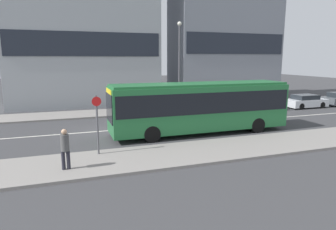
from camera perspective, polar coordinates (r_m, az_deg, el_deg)
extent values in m
plane|color=#3A3A3D|center=(20.03, -11.97, -3.00)|extent=(120.00, 120.00, 0.00)
cube|color=gray|center=(14.07, -8.70, -8.52)|extent=(44.00, 3.50, 0.13)
cube|color=gray|center=(26.11, -13.72, 0.26)|extent=(44.00, 3.50, 0.13)
cube|color=silver|center=(20.03, -11.97, -2.99)|extent=(41.80, 0.16, 0.01)
cube|color=#1E232D|center=(28.92, -15.31, 12.92)|extent=(13.81, 0.08, 2.20)
cube|color=#1E232D|center=(33.92, 12.99, 13.11)|extent=(11.76, 0.08, 2.20)
cube|color=#236B38|center=(18.93, 6.12, 1.55)|extent=(11.29, 2.58, 2.72)
cube|color=black|center=(18.87, 6.15, 2.77)|extent=(11.06, 2.61, 1.25)
cube|color=#236B38|center=(18.76, 6.21, 5.86)|extent=(11.12, 2.37, 0.14)
cube|color=black|center=(17.28, -11.13, 1.35)|extent=(0.05, 2.27, 1.63)
cube|color=yellow|center=(17.16, -11.24, 4.33)|extent=(0.04, 1.80, 0.32)
cylinder|color=black|center=(16.88, -3.08, -3.67)|extent=(0.96, 0.28, 0.96)
cylinder|color=black|center=(19.09, -5.03, -2.00)|extent=(0.96, 0.28, 0.96)
cylinder|color=black|center=(19.92, 16.67, -1.88)|extent=(0.96, 0.28, 0.96)
cylinder|color=black|center=(21.83, 13.08, -0.63)|extent=(0.96, 0.28, 0.96)
cube|color=silver|center=(28.46, 17.27, 1.79)|extent=(3.96, 1.75, 0.68)
cube|color=#21262B|center=(28.31, 17.14, 2.91)|extent=(2.18, 1.54, 0.45)
cylinder|color=black|center=(28.63, 20.16, 1.29)|extent=(0.60, 0.18, 0.60)
cylinder|color=black|center=(29.84, 18.27, 1.76)|extent=(0.60, 0.18, 0.60)
cylinder|color=black|center=(27.15, 16.13, 1.04)|extent=(0.60, 0.18, 0.60)
cylinder|color=black|center=(28.42, 14.32, 1.55)|extent=(0.60, 0.18, 0.60)
cube|color=silver|center=(31.67, 24.75, 2.15)|extent=(3.98, 1.76, 0.68)
cube|color=#21262B|center=(31.52, 24.67, 3.15)|extent=(2.19, 1.55, 0.44)
cylinder|color=black|center=(32.02, 27.29, 1.68)|extent=(0.60, 0.18, 0.60)
cylinder|color=black|center=(33.11, 25.33, 2.11)|extent=(0.60, 0.18, 0.60)
cylinder|color=black|center=(30.28, 24.06, 1.49)|extent=(0.60, 0.18, 0.60)
cylinder|color=black|center=(31.44, 22.10, 1.95)|extent=(0.60, 0.18, 0.60)
cylinder|color=black|center=(34.80, 27.80, 2.27)|extent=(0.60, 0.18, 0.60)
cylinder|color=#23232D|center=(13.24, -19.31, -8.13)|extent=(0.15, 0.15, 0.80)
cylinder|color=#23232D|center=(13.23, -18.44, -8.10)|extent=(0.15, 0.15, 0.80)
cylinder|color=#4C4C4C|center=(13.02, -19.07, -5.00)|extent=(0.34, 0.34, 0.70)
sphere|color=tan|center=(12.91, -19.20, -3.03)|extent=(0.23, 0.23, 0.23)
cylinder|color=#4C4C51|center=(14.62, -13.30, -1.91)|extent=(0.09, 0.09, 2.84)
cylinder|color=red|center=(14.36, -13.47, 2.52)|extent=(0.44, 0.03, 0.44)
cylinder|color=#4C4C51|center=(26.50, 2.15, 8.84)|extent=(0.14, 0.14, 7.34)
sphere|color=silver|center=(26.65, 2.21, 16.99)|extent=(0.36, 0.36, 0.36)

